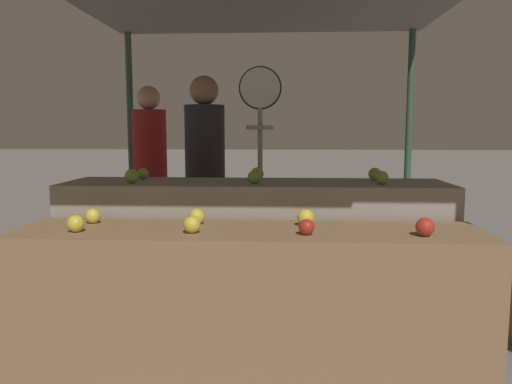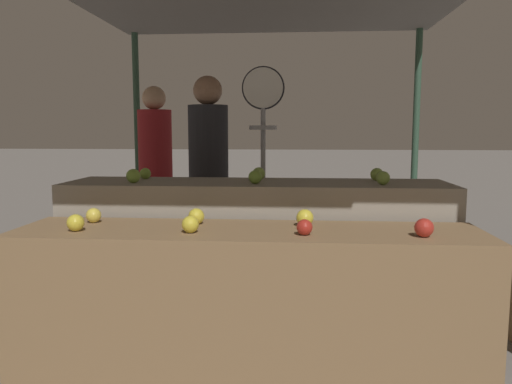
# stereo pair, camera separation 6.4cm
# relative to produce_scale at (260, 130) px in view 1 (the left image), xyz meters

# --- Properties ---
(ground_plane) EXTENTS (60.00, 60.00, 0.00)m
(ground_plane) POSITION_rel_produce_scale_xyz_m (0.00, -1.22, -1.27)
(ground_plane) COLOR slate
(display_counter_front) EXTENTS (2.32, 0.55, 0.78)m
(display_counter_front) POSITION_rel_produce_scale_xyz_m (0.00, -1.22, -0.88)
(display_counter_front) COLOR olive
(display_counter_front) RESTS_ON ground_plane
(display_counter_back) EXTENTS (2.32, 0.55, 0.96)m
(display_counter_back) POSITION_rel_produce_scale_xyz_m (0.00, -0.62, -0.79)
(display_counter_back) COLOR gray
(display_counter_back) RESTS_ON ground_plane
(apple_front_0) EXTENTS (0.08, 0.08, 0.08)m
(apple_front_0) POSITION_rel_produce_scale_xyz_m (-0.83, -1.32, -0.45)
(apple_front_0) COLOR gold
(apple_front_0) RESTS_ON display_counter_front
(apple_front_1) EXTENTS (0.08, 0.08, 0.08)m
(apple_front_1) POSITION_rel_produce_scale_xyz_m (-0.26, -1.32, -0.45)
(apple_front_1) COLOR gold
(apple_front_1) RESTS_ON display_counter_front
(apple_front_2) EXTENTS (0.08, 0.08, 0.08)m
(apple_front_2) POSITION_rel_produce_scale_xyz_m (0.28, -1.33, -0.45)
(apple_front_2) COLOR #AD281E
(apple_front_2) RESTS_ON display_counter_front
(apple_front_3) EXTENTS (0.09, 0.09, 0.09)m
(apple_front_3) POSITION_rel_produce_scale_xyz_m (0.83, -1.33, -0.45)
(apple_front_3) COLOR #B72D23
(apple_front_3) RESTS_ON display_counter_front
(apple_front_4) EXTENTS (0.08, 0.08, 0.08)m
(apple_front_4) POSITION_rel_produce_scale_xyz_m (-0.83, -1.10, -0.45)
(apple_front_4) COLOR yellow
(apple_front_4) RESTS_ON display_counter_front
(apple_front_5) EXTENTS (0.08, 0.08, 0.08)m
(apple_front_5) POSITION_rel_produce_scale_xyz_m (-0.28, -1.10, -0.45)
(apple_front_5) COLOR gold
(apple_front_5) RESTS_ON display_counter_front
(apple_front_6) EXTENTS (0.09, 0.09, 0.09)m
(apple_front_6) POSITION_rel_produce_scale_xyz_m (0.29, -1.11, -0.45)
(apple_front_6) COLOR gold
(apple_front_6) RESTS_ON display_counter_front
(apple_back_0) EXTENTS (0.08, 0.08, 0.08)m
(apple_back_0) POSITION_rel_produce_scale_xyz_m (-0.73, -0.73, -0.27)
(apple_back_0) COLOR #84AD3D
(apple_back_0) RESTS_ON display_counter_back
(apple_back_1) EXTENTS (0.08, 0.08, 0.08)m
(apple_back_1) POSITION_rel_produce_scale_xyz_m (0.00, -0.72, -0.28)
(apple_back_1) COLOR #7AA338
(apple_back_1) RESTS_ON display_counter_back
(apple_back_2) EXTENTS (0.08, 0.08, 0.08)m
(apple_back_2) POSITION_rel_produce_scale_xyz_m (0.74, -0.72, -0.28)
(apple_back_2) COLOR #8EB247
(apple_back_2) RESTS_ON display_counter_back
(apple_back_3) EXTENTS (0.07, 0.07, 0.07)m
(apple_back_3) POSITION_rel_produce_scale_xyz_m (-0.73, -0.50, -0.28)
(apple_back_3) COLOR #84AD3D
(apple_back_3) RESTS_ON display_counter_back
(apple_back_4) EXTENTS (0.08, 0.08, 0.08)m
(apple_back_4) POSITION_rel_produce_scale_xyz_m (0.01, -0.50, -0.27)
(apple_back_4) COLOR #8EB247
(apple_back_4) RESTS_ON display_counter_back
(apple_back_5) EXTENTS (0.08, 0.08, 0.08)m
(apple_back_5) POSITION_rel_produce_scale_xyz_m (0.75, -0.50, -0.28)
(apple_back_5) COLOR #8EB247
(apple_back_5) RESTS_ON display_counter_back
(produce_scale) EXTENTS (0.31, 0.20, 1.73)m
(produce_scale) POSITION_rel_produce_scale_xyz_m (0.00, 0.00, 0.00)
(produce_scale) COLOR #99999E
(produce_scale) RESTS_ON ground_plane
(person_vendor_at_scale) EXTENTS (0.34, 0.34, 1.68)m
(person_vendor_at_scale) POSITION_rel_produce_scale_xyz_m (-0.43, 0.17, -0.29)
(person_vendor_at_scale) COLOR #2D2D38
(person_vendor_at_scale) RESTS_ON ground_plane
(person_customer_left) EXTENTS (0.40, 0.40, 1.68)m
(person_customer_left) POSITION_rel_produce_scale_xyz_m (-1.09, 1.03, -0.29)
(person_customer_left) COLOR #2D2D38
(person_customer_left) RESTS_ON ground_plane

